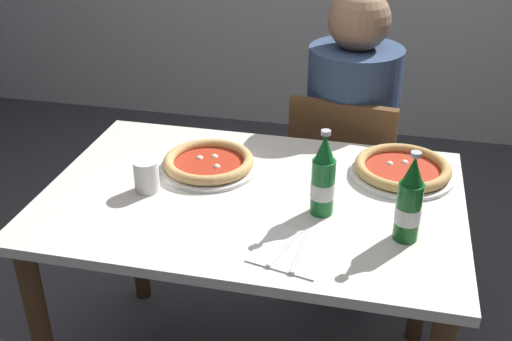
% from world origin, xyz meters
% --- Properties ---
extents(dining_table_main, '(1.20, 0.80, 0.75)m').
position_xyz_m(dining_table_main, '(0.00, 0.00, 0.64)').
color(dining_table_main, silver).
rests_on(dining_table_main, ground_plane).
extents(chair_behind_table, '(0.44, 0.44, 0.85)m').
position_xyz_m(chair_behind_table, '(0.22, 0.61, 0.48)').
color(chair_behind_table, brown).
rests_on(chair_behind_table, ground_plane).
extents(diner_seated, '(0.34, 0.34, 1.21)m').
position_xyz_m(diner_seated, '(0.23, 0.66, 0.58)').
color(diner_seated, '#2D3342').
rests_on(diner_seated, ground_plane).
extents(pizza_margherita_near, '(0.30, 0.30, 0.04)m').
position_xyz_m(pizza_margherita_near, '(-0.17, 0.12, 0.77)').
color(pizza_margherita_near, white).
rests_on(pizza_margherita_near, dining_table_main).
extents(pizza_marinara_far, '(0.32, 0.32, 0.04)m').
position_xyz_m(pizza_marinara_far, '(0.42, 0.21, 0.77)').
color(pizza_marinara_far, white).
rests_on(pizza_marinara_far, dining_table_main).
extents(beer_bottle_left, '(0.07, 0.07, 0.25)m').
position_xyz_m(beer_bottle_left, '(0.21, -0.05, 0.85)').
color(beer_bottle_left, '#196B2D').
rests_on(beer_bottle_left, dining_table_main).
extents(beer_bottle_center, '(0.07, 0.07, 0.25)m').
position_xyz_m(beer_bottle_center, '(0.43, -0.13, 0.85)').
color(beer_bottle_center, '#14591E').
rests_on(beer_bottle_center, dining_table_main).
extents(napkin_with_cutlery, '(0.22, 0.22, 0.01)m').
position_xyz_m(napkin_with_cutlery, '(0.16, -0.25, 0.75)').
color(napkin_with_cutlery, white).
rests_on(napkin_with_cutlery, dining_table_main).
extents(paper_cup, '(0.07, 0.07, 0.09)m').
position_xyz_m(paper_cup, '(-0.30, -0.05, 0.80)').
color(paper_cup, white).
rests_on(paper_cup, dining_table_main).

